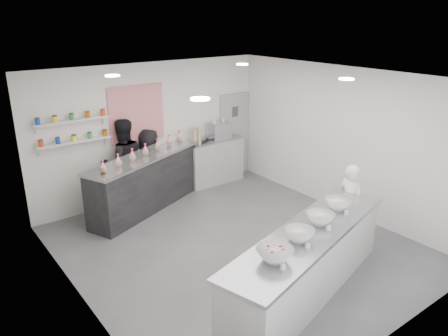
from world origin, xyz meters
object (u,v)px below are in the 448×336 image
Objects in this scene: back_bar at (159,176)px; espresso_machine at (219,131)px; prep_counter at (308,262)px; staff_right at (150,165)px; espresso_ledge at (215,161)px; staff_left at (124,163)px; woman_prep at (350,204)px.

espresso_machine is (1.77, 0.18, 0.70)m from back_bar.
staff_right is at bearing 76.94° from prep_counter.
espresso_ledge is 2.37m from staff_left.
staff_left reaches higher than staff_right.
staff_left is (-0.69, 0.25, 0.37)m from back_bar.
espresso_machine reaches higher than espresso_ledge.
woman_prep is (1.84, -3.67, 0.16)m from back_bar.
staff_right reaches higher than back_bar.
staff_left is at bearing 37.87° from woman_prep.
staff_left reaches higher than woman_prep.
staff_left reaches higher than espresso_ledge.
espresso_ledge is 3.86m from woman_prep.
espresso_ledge is 1.74m from staff_right.
espresso_machine is at bearing 155.25° from staff_right.
espresso_ledge is at bearing -171.11° from staff_left.
back_bar is at bearing 84.58° from staff_right.
staff_left is at bearing 178.37° from espresso_machine.
prep_counter is 4.54m from staff_right.
woman_prep is 4.67m from staff_left.
espresso_ledge is at bearing -16.37° from back_bar.
prep_counter is 7.16× the size of espresso_machine.
woman_prep is 4.36m from staff_right.
woman_prep reaches higher than back_bar.
espresso_ledge is at bearing 180.00° from espresso_machine.
staff_left is at bearing 137.51° from back_bar.
back_bar is 1.98× the size of staff_left.
espresso_machine reaches higher than prep_counter.
espresso_ledge is 0.77× the size of staff_left.
espresso_ledge is at bearing 155.09° from staff_right.
woman_prep reaches higher than espresso_machine.
prep_counter is 1.85m from woman_prep.
staff_left reaches higher than prep_counter.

